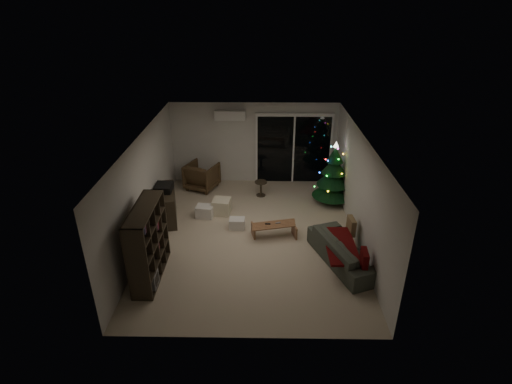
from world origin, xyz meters
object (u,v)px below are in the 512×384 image
(media_cabinet, at_px, (166,205))
(coffee_table, at_px, (274,230))
(bookshelf, at_px, (138,243))
(sofa, at_px, (344,251))
(christmas_tree, at_px, (334,173))
(armchair, at_px, (202,176))

(media_cabinet, xyz_separation_m, coffee_table, (2.79, -0.80, -0.24))
(bookshelf, bearing_deg, sofa, 20.17)
(christmas_tree, bearing_deg, bookshelf, -142.81)
(bookshelf, distance_m, coffee_table, 3.25)
(sofa, bearing_deg, bookshelf, 76.38)
(armchair, height_order, coffee_table, armchair)
(coffee_table, bearing_deg, media_cabinet, 151.00)
(bookshelf, relative_size, coffee_table, 1.52)
(coffee_table, relative_size, christmas_tree, 0.59)
(armchair, height_order, sofa, armchair)
(coffee_table, xyz_separation_m, christmas_tree, (1.68, 1.84, 0.73))
(sofa, bearing_deg, armchair, 23.71)
(bookshelf, bearing_deg, christmas_tree, 50.51)
(media_cabinet, bearing_deg, sofa, -35.80)
(armchair, bearing_deg, bookshelf, 103.22)
(armchair, relative_size, sofa, 0.43)
(christmas_tree, bearing_deg, media_cabinet, -166.93)
(media_cabinet, bearing_deg, coffee_table, -28.69)
(sofa, distance_m, coffee_table, 1.84)
(sofa, distance_m, christmas_tree, 2.94)
(bookshelf, bearing_deg, media_cabinet, 103.31)
(bookshelf, distance_m, christmas_tree, 5.61)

